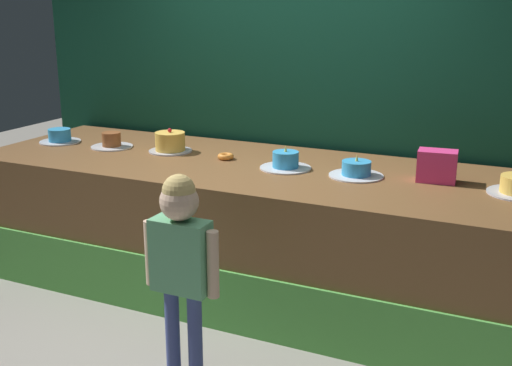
% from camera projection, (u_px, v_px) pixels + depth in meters
% --- Properties ---
extents(ground_plane, '(12.00, 12.00, 0.00)m').
position_uv_depth(ground_plane, '(209.00, 327.00, 4.07)').
color(ground_plane, gray).
extents(stage_platform, '(4.00, 1.33, 0.91)m').
position_uv_depth(stage_platform, '(253.00, 228.00, 4.51)').
color(stage_platform, brown).
rests_on(stage_platform, ground_plane).
extents(curtain_backdrop, '(4.60, 0.08, 2.86)m').
position_uv_depth(curtain_backdrop, '(295.00, 77.00, 4.91)').
color(curtain_backdrop, '#144C38').
rests_on(curtain_backdrop, ground_plane).
extents(child_figure, '(0.44, 0.20, 1.15)m').
position_uv_depth(child_figure, '(181.00, 250.00, 3.34)').
color(child_figure, '#3F4C8C').
rests_on(child_figure, ground_plane).
extents(pink_box, '(0.25, 0.17, 0.20)m').
position_uv_depth(pink_box, '(437.00, 166.00, 3.96)').
color(pink_box, '#F23886').
rests_on(pink_box, stage_platform).
extents(donut, '(0.12, 0.12, 0.04)m').
position_uv_depth(donut, '(226.00, 156.00, 4.54)').
color(donut, orange).
rests_on(donut, stage_platform).
extents(cake_far_left, '(0.32, 0.32, 0.11)m').
position_uv_depth(cake_far_left, '(60.00, 137.00, 5.08)').
color(cake_far_left, silver).
rests_on(cake_far_left, stage_platform).
extents(cake_left, '(0.32, 0.32, 0.12)m').
position_uv_depth(cake_left, '(112.00, 142.00, 4.90)').
color(cake_left, silver).
rests_on(cake_left, stage_platform).
extents(cake_center_left, '(0.32, 0.32, 0.18)m').
position_uv_depth(cake_center_left, '(170.00, 143.00, 4.76)').
color(cake_center_left, silver).
rests_on(cake_center_left, stage_platform).
extents(cake_center_right, '(0.34, 0.34, 0.16)m').
position_uv_depth(cake_center_right, '(286.00, 162.00, 4.28)').
color(cake_center_right, silver).
rests_on(cake_center_right, stage_platform).
extents(cake_right, '(0.35, 0.35, 0.15)m').
position_uv_depth(cake_right, '(356.00, 170.00, 4.09)').
color(cake_right, silver).
rests_on(cake_right, stage_platform).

